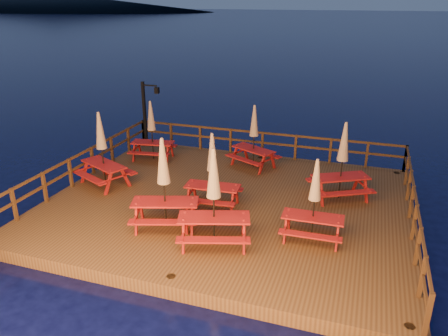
# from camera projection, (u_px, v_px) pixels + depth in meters

# --- Properties ---
(ground) EXTENTS (500.00, 500.00, 0.00)m
(ground) POSITION_uv_depth(u_px,v_px,m) (228.00, 211.00, 15.18)
(ground) COLOR black
(ground) RESTS_ON ground
(deck) EXTENTS (12.00, 10.00, 0.40)m
(deck) POSITION_uv_depth(u_px,v_px,m) (228.00, 206.00, 15.11)
(deck) COLOR #4C2F18
(deck) RESTS_ON ground
(deck_piles) EXTENTS (11.44, 9.44, 1.40)m
(deck_piles) POSITION_uv_depth(u_px,v_px,m) (228.00, 219.00, 15.29)
(deck_piles) COLOR #3D2913
(deck_piles) RESTS_ON ground
(railing) EXTENTS (11.80, 9.75, 1.10)m
(railing) POSITION_uv_depth(u_px,v_px,m) (243.00, 163.00, 16.32)
(railing) COLOR #3D2913
(railing) RESTS_ON deck
(lamp_post) EXTENTS (0.85, 0.18, 3.00)m
(lamp_post) POSITION_uv_depth(u_px,v_px,m) (147.00, 108.00, 19.99)
(lamp_post) COLOR black
(lamp_post) RESTS_ON deck
(headland_left) EXTENTS (180.00, 84.00, 9.00)m
(headland_left) POSITION_uv_depth(u_px,v_px,m) (51.00, 2.00, 228.66)
(headland_left) COLOR black
(headland_left) RESTS_ON ground
(picnic_table_0) EXTENTS (2.40, 2.17, 2.85)m
(picnic_table_0) POSITION_uv_depth(u_px,v_px,m) (214.00, 196.00, 11.90)
(picnic_table_0) COLOR maroon
(picnic_table_0) RESTS_ON deck
(picnic_table_1) EXTENTS (2.38, 2.15, 2.82)m
(picnic_table_1) POSITION_uv_depth(u_px,v_px,m) (164.00, 182.00, 12.84)
(picnic_table_1) COLOR maroon
(picnic_table_1) RESTS_ON deck
(picnic_table_2) EXTENTS (2.28, 2.14, 2.59)m
(picnic_table_2) POSITION_uv_depth(u_px,v_px,m) (254.00, 135.00, 17.59)
(picnic_table_2) COLOR maroon
(picnic_table_2) RESTS_ON deck
(picnic_table_3) EXTENTS (1.77, 1.47, 2.47)m
(picnic_table_3) POSITION_uv_depth(u_px,v_px,m) (314.00, 199.00, 12.19)
(picnic_table_3) COLOR maroon
(picnic_table_3) RESTS_ON deck
(picnic_table_4) EXTENTS (1.90, 1.60, 2.56)m
(picnic_table_4) POSITION_uv_depth(u_px,v_px,m) (212.00, 170.00, 14.14)
(picnic_table_4) COLOR maroon
(picnic_table_4) RESTS_ON deck
(picnic_table_5) EXTENTS (1.98, 1.72, 2.55)m
(picnic_table_5) POSITION_uv_depth(u_px,v_px,m) (152.00, 129.00, 18.45)
(picnic_table_5) COLOR maroon
(picnic_table_5) RESTS_ON deck
(picnic_table_6) EXTENTS (2.44, 2.30, 2.74)m
(picnic_table_6) POSITION_uv_depth(u_px,v_px,m) (342.00, 160.00, 14.72)
(picnic_table_6) COLOR maroon
(picnic_table_6) RESTS_ON deck
(picnic_table_7) EXTENTS (2.43, 2.26, 2.78)m
(picnic_table_7) POSITION_uv_depth(u_px,v_px,m) (102.00, 148.00, 15.83)
(picnic_table_7) COLOR maroon
(picnic_table_7) RESTS_ON deck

